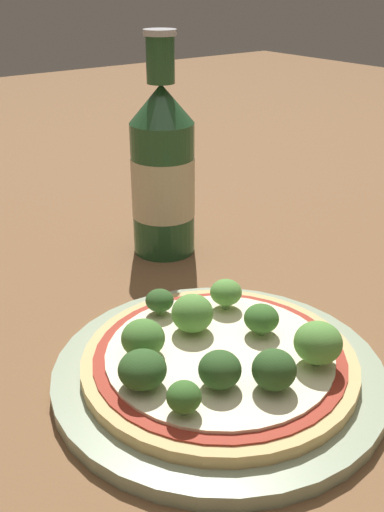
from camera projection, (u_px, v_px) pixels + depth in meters
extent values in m
plane|color=brown|center=(185.00, 374.00, 0.47)|extent=(3.00, 3.00, 0.00)
cylinder|color=#93A384|center=(219.00, 373.00, 0.46)|extent=(0.26, 0.26, 0.01)
cylinder|color=tan|center=(219.00, 362.00, 0.46)|extent=(0.21, 0.21, 0.01)
cylinder|color=maroon|center=(219.00, 355.00, 0.46)|extent=(0.19, 0.19, 0.00)
cylinder|color=beige|center=(219.00, 354.00, 0.46)|extent=(0.17, 0.17, 0.00)
cylinder|color=#6B8E51|center=(143.00, 382.00, 0.42)|extent=(0.01, 0.01, 0.01)
ellipsoid|color=#2D5123|center=(142.00, 370.00, 0.41)|extent=(0.03, 0.03, 0.03)
cylinder|color=#6B8E51|center=(184.00, 408.00, 0.39)|extent=(0.01, 0.01, 0.01)
ellipsoid|color=#386628|center=(184.00, 397.00, 0.39)|extent=(0.02, 0.02, 0.02)
cylinder|color=#6B8E51|center=(226.00, 303.00, 0.51)|extent=(0.01, 0.01, 0.01)
ellipsoid|color=#568E3D|center=(226.00, 292.00, 0.51)|extent=(0.03, 0.03, 0.02)
cylinder|color=#6B8E51|center=(192.00, 326.00, 0.48)|extent=(0.01, 0.01, 0.01)
ellipsoid|color=#568E3D|center=(192.00, 313.00, 0.48)|extent=(0.03, 0.03, 0.03)
cylinder|color=#6B8E51|center=(273.00, 383.00, 0.41)|extent=(0.01, 0.01, 0.01)
ellipsoid|color=#2D5123|center=(274.00, 370.00, 0.41)|extent=(0.03, 0.03, 0.03)
cylinder|color=#6B8E51|center=(316.00, 358.00, 0.44)|extent=(0.01, 0.01, 0.01)
ellipsoid|color=#568E3D|center=(318.00, 343.00, 0.43)|extent=(0.04, 0.04, 0.03)
cylinder|color=#6B8E51|center=(160.00, 310.00, 0.51)|extent=(0.01, 0.01, 0.01)
ellipsoid|color=#2D5123|center=(160.00, 300.00, 0.50)|extent=(0.02, 0.02, 0.02)
cylinder|color=#6B8E51|center=(261.00, 329.00, 0.48)|extent=(0.01, 0.01, 0.01)
ellipsoid|color=#386628|center=(261.00, 318.00, 0.47)|extent=(0.03, 0.03, 0.02)
cylinder|color=#6B8E51|center=(144.00, 351.00, 0.45)|extent=(0.01, 0.01, 0.01)
ellipsoid|color=#477A33|center=(143.00, 338.00, 0.45)|extent=(0.03, 0.03, 0.03)
cylinder|color=#6B8E51|center=(220.00, 382.00, 0.42)|extent=(0.01, 0.01, 0.01)
ellipsoid|color=#2D5123|center=(220.00, 370.00, 0.41)|extent=(0.03, 0.03, 0.03)
cylinder|color=#234C28|center=(163.00, 189.00, 0.65)|extent=(0.07, 0.07, 0.15)
cylinder|color=#C6B793|center=(163.00, 187.00, 0.65)|extent=(0.07, 0.07, 0.07)
cone|color=#234C28|center=(161.00, 103.00, 0.61)|extent=(0.07, 0.07, 0.04)
cylinder|color=#234C28|center=(160.00, 60.00, 0.59)|extent=(0.03, 0.03, 0.05)
cylinder|color=#B2B2B7|center=(160.00, 32.00, 0.58)|extent=(0.03, 0.03, 0.01)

